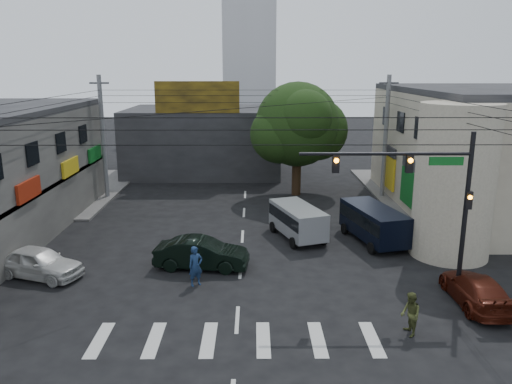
{
  "coord_description": "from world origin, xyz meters",
  "views": [
    {
      "loc": [
        0.64,
        -20.92,
        9.7
      ],
      "look_at": [
        0.78,
        4.0,
        3.46
      ],
      "focal_mm": 35.0,
      "sensor_mm": 36.0,
      "label": 1
    }
  ],
  "objects_px": {
    "pedestrian_olive": "(410,314)",
    "traffic_officer": "(196,266)",
    "maroon_sedan": "(476,290)",
    "traffic_gantry": "(427,189)",
    "utility_pole_far_left": "(103,138)",
    "dark_sedan": "(202,253)",
    "silver_minivan": "(298,222)",
    "navy_van": "(373,225)",
    "white_compact": "(39,262)",
    "utility_pole_far_right": "(385,138)",
    "street_tree": "(297,125)"
  },
  "relations": [
    {
      "from": "street_tree",
      "to": "maroon_sedan",
      "type": "distance_m",
      "value": 20.22
    },
    {
      "from": "dark_sedan",
      "to": "maroon_sedan",
      "type": "bearing_deg",
      "value": -101.93
    },
    {
      "from": "silver_minivan",
      "to": "navy_van",
      "type": "bearing_deg",
      "value": -118.36
    },
    {
      "from": "street_tree",
      "to": "utility_pole_far_right",
      "type": "xyz_separation_m",
      "value": [
        6.5,
        -1.0,
        -0.87
      ]
    },
    {
      "from": "traffic_gantry",
      "to": "white_compact",
      "type": "bearing_deg",
      "value": 172.7
    },
    {
      "from": "traffic_officer",
      "to": "dark_sedan",
      "type": "bearing_deg",
      "value": 57.66
    },
    {
      "from": "traffic_officer",
      "to": "pedestrian_olive",
      "type": "height_order",
      "value": "traffic_officer"
    },
    {
      "from": "dark_sedan",
      "to": "traffic_officer",
      "type": "relative_size",
      "value": 2.56
    },
    {
      "from": "traffic_officer",
      "to": "white_compact",
      "type": "bearing_deg",
      "value": 142.14
    },
    {
      "from": "traffic_officer",
      "to": "utility_pole_far_left",
      "type": "bearing_deg",
      "value": 87.87
    },
    {
      "from": "utility_pole_far_right",
      "to": "silver_minivan",
      "type": "xyz_separation_m",
      "value": [
        -7.29,
        -9.29,
        -3.65
      ]
    },
    {
      "from": "utility_pole_far_left",
      "to": "maroon_sedan",
      "type": "distance_m",
      "value": 27.36
    },
    {
      "from": "navy_van",
      "to": "traffic_gantry",
      "type": "bearing_deg",
      "value": 168.62
    },
    {
      "from": "dark_sedan",
      "to": "traffic_gantry",
      "type": "bearing_deg",
      "value": -102.04
    },
    {
      "from": "street_tree",
      "to": "utility_pole_far_left",
      "type": "bearing_deg",
      "value": -176.05
    },
    {
      "from": "white_compact",
      "to": "dark_sedan",
      "type": "bearing_deg",
      "value": -62.27
    },
    {
      "from": "silver_minivan",
      "to": "street_tree",
      "type": "bearing_deg",
      "value": -23.75
    },
    {
      "from": "navy_van",
      "to": "traffic_officer",
      "type": "xyz_separation_m",
      "value": [
        -9.46,
        -5.79,
        -0.08
      ]
    },
    {
      "from": "navy_van",
      "to": "maroon_sedan",
      "type": "bearing_deg",
      "value": -176.31
    },
    {
      "from": "navy_van",
      "to": "traffic_officer",
      "type": "height_order",
      "value": "navy_van"
    },
    {
      "from": "silver_minivan",
      "to": "traffic_gantry",
      "type": "bearing_deg",
      "value": -168.49
    },
    {
      "from": "silver_minivan",
      "to": "dark_sedan",
      "type": "bearing_deg",
      "value": 111.47
    },
    {
      "from": "traffic_gantry",
      "to": "dark_sedan",
      "type": "distance_m",
      "value": 11.06
    },
    {
      "from": "white_compact",
      "to": "maroon_sedan",
      "type": "xyz_separation_m",
      "value": [
        19.5,
        -2.92,
        -0.08
      ]
    },
    {
      "from": "dark_sedan",
      "to": "street_tree",
      "type": "bearing_deg",
      "value": -15.35
    },
    {
      "from": "dark_sedan",
      "to": "white_compact",
      "type": "bearing_deg",
      "value": 104.49
    },
    {
      "from": "utility_pole_far_left",
      "to": "silver_minivan",
      "type": "relative_size",
      "value": 1.92
    },
    {
      "from": "utility_pole_far_left",
      "to": "white_compact",
      "type": "bearing_deg",
      "value": -86.21
    },
    {
      "from": "street_tree",
      "to": "silver_minivan",
      "type": "xyz_separation_m",
      "value": [
        -0.79,
        -10.29,
        -4.52
      ]
    },
    {
      "from": "utility_pole_far_right",
      "to": "navy_van",
      "type": "height_order",
      "value": "utility_pole_far_right"
    },
    {
      "from": "pedestrian_olive",
      "to": "maroon_sedan",
      "type": "bearing_deg",
      "value": 119.98
    },
    {
      "from": "utility_pole_far_right",
      "to": "utility_pole_far_left",
      "type": "bearing_deg",
      "value": 180.0
    },
    {
      "from": "pedestrian_olive",
      "to": "traffic_officer",
      "type": "bearing_deg",
      "value": -122.69
    },
    {
      "from": "dark_sedan",
      "to": "utility_pole_far_left",
      "type": "bearing_deg",
      "value": 38.56
    },
    {
      "from": "pedestrian_olive",
      "to": "utility_pole_far_right",
      "type": "bearing_deg",
      "value": 163.61
    },
    {
      "from": "utility_pole_far_right",
      "to": "maroon_sedan",
      "type": "distance_m",
      "value": 18.15
    },
    {
      "from": "traffic_gantry",
      "to": "utility_pole_far_left",
      "type": "bearing_deg",
      "value": 137.14
    },
    {
      "from": "utility_pole_far_left",
      "to": "silver_minivan",
      "type": "bearing_deg",
      "value": -34.11
    },
    {
      "from": "maroon_sedan",
      "to": "white_compact",
      "type": "bearing_deg",
      "value": -8.17
    },
    {
      "from": "traffic_officer",
      "to": "pedestrian_olive",
      "type": "bearing_deg",
      "value": -58.17
    },
    {
      "from": "maroon_sedan",
      "to": "dark_sedan",
      "type": "bearing_deg",
      "value": -18.14
    },
    {
      "from": "traffic_gantry",
      "to": "white_compact",
      "type": "distance_m",
      "value": 17.96
    },
    {
      "from": "street_tree",
      "to": "white_compact",
      "type": "bearing_deg",
      "value": -130.59
    },
    {
      "from": "traffic_gantry",
      "to": "pedestrian_olive",
      "type": "distance_m",
      "value": 5.28
    },
    {
      "from": "silver_minivan",
      "to": "traffic_officer",
      "type": "distance_m",
      "value": 8.3
    },
    {
      "from": "utility_pole_far_right",
      "to": "traffic_officer",
      "type": "distance_m",
      "value": 20.43
    },
    {
      "from": "silver_minivan",
      "to": "pedestrian_olive",
      "type": "bearing_deg",
      "value": 177.21
    },
    {
      "from": "traffic_gantry",
      "to": "utility_pole_far_left",
      "type": "distance_m",
      "value": 25.0
    },
    {
      "from": "utility_pole_far_left",
      "to": "silver_minivan",
      "type": "height_order",
      "value": "utility_pole_far_left"
    },
    {
      "from": "street_tree",
      "to": "pedestrian_olive",
      "type": "bearing_deg",
      "value": -83.4
    }
  ]
}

